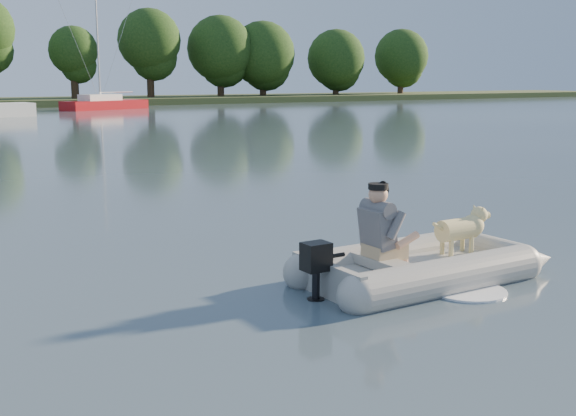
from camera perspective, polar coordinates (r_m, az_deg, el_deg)
water at (r=9.00m, az=6.01°, el=-6.54°), size 160.00×160.00×0.00m
treeline at (r=69.69m, az=-17.93°, el=12.07°), size 93.87×7.35×9.27m
dinghy at (r=9.50m, az=10.68°, el=-2.02°), size 4.60×2.97×1.40m
man at (r=9.04m, az=7.18°, el=-1.34°), size 0.76×0.65×1.09m
dog at (r=9.99m, az=13.24°, el=-1.94°), size 0.96×0.37×0.63m
outboard_motor at (r=8.54m, az=2.22°, el=-5.22°), size 0.43×0.31×0.80m
sailboat at (r=59.63m, az=-14.31°, el=7.97°), size 7.40×4.66×9.79m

